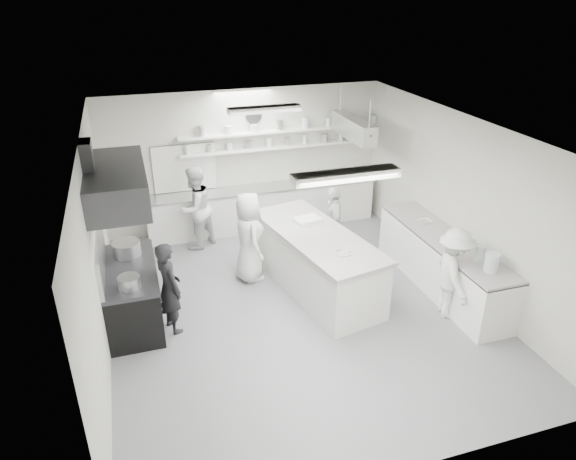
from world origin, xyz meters
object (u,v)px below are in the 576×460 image
object	(u,v)px
right_counter	(442,263)
cook_stove	(169,288)
back_counter	(263,208)
cook_back	(195,208)
prep_island	(316,263)
stove	(133,296)

from	to	relation	value
right_counter	cook_stove	distance (m)	4.71
back_counter	cook_stove	xyz separation A→B (m)	(-2.34, -3.23, 0.29)
right_counter	cook_back	world-z (taller)	cook_back
right_counter	prep_island	bearing A→B (deg)	164.28
right_counter	cook_stove	world-z (taller)	cook_stove
right_counter	cook_stove	xyz separation A→B (m)	(-4.69, 0.17, 0.28)
stove	prep_island	world-z (taller)	prep_island
back_counter	cook_stove	distance (m)	4.01
cook_stove	prep_island	bearing A→B (deg)	-100.51
cook_back	right_counter	bearing A→B (deg)	106.21
cook_stove	cook_back	size ratio (longest dim) A/B	0.88
stove	cook_back	bearing A→B (deg)	59.29
back_counter	stove	bearing A→B (deg)	-136.01
back_counter	cook_back	distance (m)	1.67
stove	prep_island	distance (m)	3.11
stove	cook_stove	xyz separation A→B (m)	(0.56, -0.43, 0.30)
stove	back_counter	world-z (taller)	back_counter
back_counter	prep_island	world-z (taller)	prep_island
back_counter	prep_island	distance (m)	2.81
right_counter	stove	bearing A→B (deg)	173.48
prep_island	cook_back	distance (m)	2.90
back_counter	cook_back	bearing A→B (deg)	-161.54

